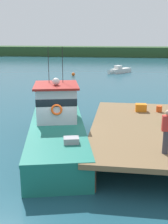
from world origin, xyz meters
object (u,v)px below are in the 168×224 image
object	(u,v)px
deckhand_by_the_boat	(167,131)
crate_stack_mid_dock	(141,108)
moored_boat_mid_harbor	(119,70)
bait_bucket	(159,109)
mooring_buoy_channel_marker	(73,74)
main_fishing_boat	(57,127)

from	to	relation	value
deckhand_by_the_boat	crate_stack_mid_dock	bearing A→B (deg)	95.28
crate_stack_mid_dock	moored_boat_mid_harbor	bearing A→B (deg)	93.45
bait_bucket	mooring_buoy_channel_marker	xyz separation A→B (m)	(-8.68, 21.69, -1.14)
deckhand_by_the_boat	mooring_buoy_channel_marker	size ratio (longest dim) A/B	3.49
bait_bucket	main_fishing_boat	bearing A→B (deg)	-151.67
main_fishing_boat	moored_boat_mid_harbor	size ratio (longest dim) A/B	2.62
crate_stack_mid_dock	deckhand_by_the_boat	bearing A→B (deg)	-84.72
bait_bucket	mooring_buoy_channel_marker	distance (m)	23.39
bait_bucket	moored_boat_mid_harbor	size ratio (longest dim) A/B	0.09
mooring_buoy_channel_marker	bait_bucket	bearing A→B (deg)	-68.18
crate_stack_mid_dock	bait_bucket	xyz separation A→B (m)	(1.00, 0.03, -0.04)
bait_bucket	moored_boat_mid_harbor	distance (m)	25.85
deckhand_by_the_boat	moored_boat_mid_harbor	xyz separation A→B (m)	(-2.09, 31.52, -1.69)
mooring_buoy_channel_marker	crate_stack_mid_dock	bearing A→B (deg)	-70.53
moored_boat_mid_harbor	main_fishing_boat	bearing A→B (deg)	-95.26
moored_boat_mid_harbor	mooring_buoy_channel_marker	size ratio (longest dim) A/B	8.13
bait_bucket	mooring_buoy_channel_marker	size ratio (longest dim) A/B	0.73
deckhand_by_the_boat	moored_boat_mid_harbor	distance (m)	31.63
main_fishing_boat	mooring_buoy_channel_marker	bearing A→B (deg)	98.14
main_fishing_boat	crate_stack_mid_dock	distance (m)	5.02
deckhand_by_the_boat	bait_bucket	bearing A→B (deg)	85.37
bait_bucket	deckhand_by_the_boat	distance (m)	5.87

